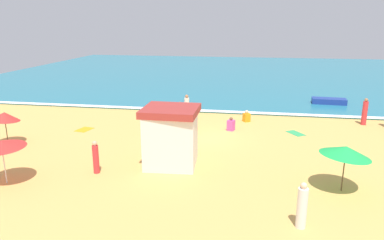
% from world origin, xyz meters
% --- Properties ---
extents(ground_plane, '(60.00, 60.00, 0.00)m').
position_xyz_m(ground_plane, '(0.00, 0.00, 0.00)').
color(ground_plane, '#E0A856').
extents(ocean_water, '(60.00, 44.00, 0.10)m').
position_xyz_m(ocean_water, '(0.00, 28.00, 0.05)').
color(ocean_water, teal).
rests_on(ocean_water, ground_plane).
extents(wave_breaker_foam, '(57.00, 0.70, 0.01)m').
position_xyz_m(wave_breaker_foam, '(0.00, 6.30, 0.10)').
color(wave_breaker_foam, white).
rests_on(wave_breaker_foam, ocean_water).
extents(lifeguard_cabana, '(2.59, 2.44, 2.88)m').
position_xyz_m(lifeguard_cabana, '(-0.78, -4.49, 1.47)').
color(lifeguard_cabana, white).
rests_on(lifeguard_cabana, ground_plane).
extents(beach_umbrella_0, '(1.94, 1.96, 2.06)m').
position_xyz_m(beach_umbrella_0, '(-1.42, 0.70, 1.83)').
color(beach_umbrella_0, '#4C3823').
rests_on(beach_umbrella_0, ground_plane).
extents(beach_umbrella_1, '(2.67, 2.65, 2.06)m').
position_xyz_m(beach_umbrella_1, '(6.85, -6.04, 1.75)').
color(beach_umbrella_1, '#4C3823').
rests_on(beach_umbrella_1, ground_plane).
extents(beach_umbrella_3, '(2.53, 2.54, 1.99)m').
position_xyz_m(beach_umbrella_3, '(-7.38, -7.78, 1.79)').
color(beach_umbrella_3, silver).
rests_on(beach_umbrella_3, ground_plane).
extents(beach_umbrella_4, '(2.35, 2.35, 1.97)m').
position_xyz_m(beach_umbrella_4, '(-10.71, -3.14, 1.65)').
color(beach_umbrella_4, '#4C3823').
rests_on(beach_umbrella_4, ground_plane).
extents(beachgoer_0, '(0.35, 0.35, 1.84)m').
position_xyz_m(beachgoer_0, '(10.54, 4.62, 0.87)').
color(beachgoer_0, red).
rests_on(beachgoer_0, ground_plane).
extents(beachgoer_1, '(0.53, 0.53, 0.89)m').
position_xyz_m(beachgoer_1, '(1.72, 1.75, 0.38)').
color(beachgoer_1, '#D84CA5').
rests_on(beachgoer_1, ground_plane).
extents(beachgoer_2, '(0.35, 0.35, 1.56)m').
position_xyz_m(beachgoer_2, '(-3.98, -6.07, 0.75)').
color(beachgoer_2, red).
rests_on(beachgoer_2, ground_plane).
extents(beachgoer_4, '(0.36, 0.36, 1.67)m').
position_xyz_m(beachgoer_4, '(4.84, -9.19, 0.78)').
color(beachgoer_4, white).
rests_on(beachgoer_4, ground_plane).
extents(beachgoer_5, '(0.58, 0.58, 0.82)m').
position_xyz_m(beachgoer_5, '(2.66, 4.05, 0.34)').
color(beachgoer_5, orange).
rests_on(beachgoer_5, ground_plane).
extents(beachgoer_6, '(0.37, 0.37, 1.79)m').
position_xyz_m(beachgoer_6, '(-1.60, 4.01, 0.84)').
color(beachgoer_6, white).
rests_on(beachgoer_6, ground_plane).
extents(beach_towel_0, '(1.02, 1.26, 0.01)m').
position_xyz_m(beach_towel_0, '(-7.70, 0.27, 0.01)').
color(beach_towel_0, orange).
rests_on(beach_towel_0, ground_plane).
extents(beach_towel_1, '(1.25, 1.40, 0.01)m').
position_xyz_m(beach_towel_1, '(5.79, 1.79, 0.01)').
color(beach_towel_1, green).
rests_on(beach_towel_1, ground_plane).
extents(small_boat_0, '(2.80, 1.28, 0.45)m').
position_xyz_m(small_boat_0, '(9.36, 10.54, 0.33)').
color(small_boat_0, navy).
rests_on(small_boat_0, ocean_water).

